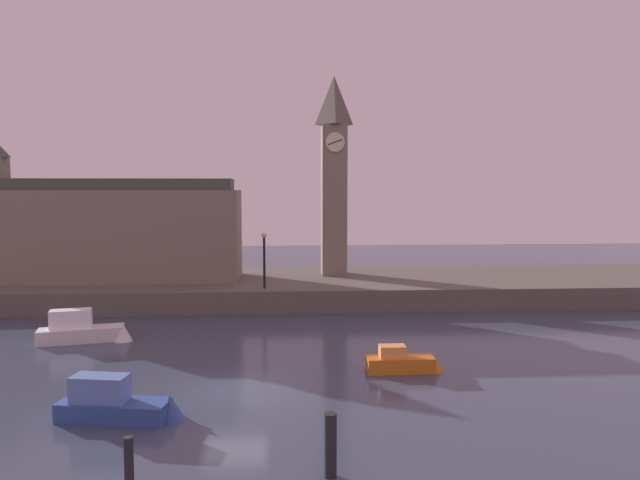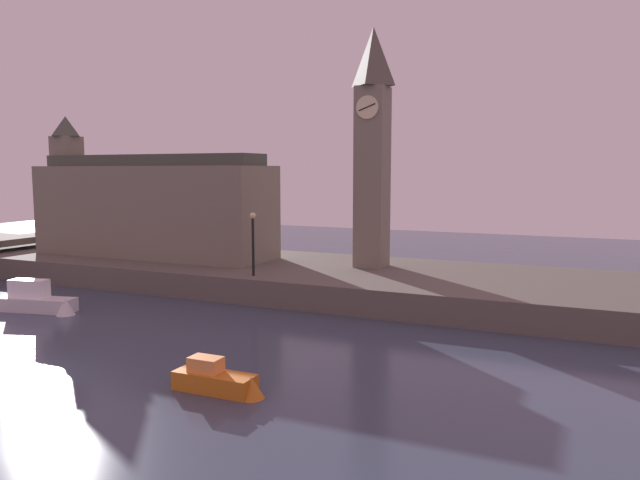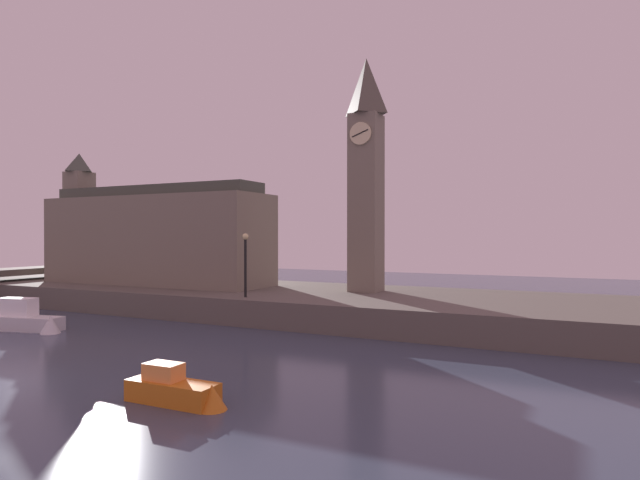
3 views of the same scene
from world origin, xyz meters
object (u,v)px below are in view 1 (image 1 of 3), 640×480
at_px(parliament_hall, 106,231).
at_px(boat_tour_blue, 122,404).
at_px(streetlamp, 264,253).
at_px(boat_ferry_white, 87,330).
at_px(mooring_post_left, 129,468).
at_px(mooring_post_right, 330,445).
at_px(boat_patrol_orange, 406,362).
at_px(clock_tower, 334,172).

bearing_deg(parliament_hall, boat_tour_blue, -72.75).
distance_m(streetlamp, boat_ferry_white, 11.96).
bearing_deg(mooring_post_left, boat_ferry_white, 111.34).
bearing_deg(boat_tour_blue, mooring_post_right, -33.35).
bearing_deg(mooring_post_right, streetlamp, 96.38).
xyz_separation_m(mooring_post_left, boat_ferry_white, (-6.29, 16.11, -0.23)).
bearing_deg(streetlamp, boat_tour_blue, -103.65).
bearing_deg(streetlamp, boat_ferry_white, -141.77).
relative_size(mooring_post_right, boat_patrol_orange, 0.53).
height_order(clock_tower, boat_patrol_orange, clock_tower).
bearing_deg(mooring_post_left, streetlamp, 83.23).
bearing_deg(streetlamp, parliament_hall, 158.67).
bearing_deg(boat_patrol_orange, boat_ferry_white, 158.70).
bearing_deg(boat_patrol_orange, boat_tour_blue, -156.61).
xyz_separation_m(mooring_post_left, boat_patrol_orange, (9.32, 10.02, -0.40)).
relative_size(clock_tower, streetlamp, 4.04).
distance_m(mooring_post_right, boat_tour_blue, 8.22).
relative_size(mooring_post_right, boat_ferry_white, 0.36).
relative_size(streetlamp, boat_patrol_orange, 1.08).
relative_size(clock_tower, parliament_hall, 0.82).
bearing_deg(boat_ferry_white, mooring_post_left, -68.66).
xyz_separation_m(mooring_post_right, boat_ferry_white, (-11.56, 15.32, -0.32)).
bearing_deg(streetlamp, mooring_post_right, -83.62).
height_order(parliament_hall, mooring_post_right, parliament_hall).
height_order(clock_tower, boat_tour_blue, clock_tower).
bearing_deg(parliament_hall, mooring_post_left, -72.85).
bearing_deg(boat_ferry_white, boat_patrol_orange, -21.30).
bearing_deg(streetlamp, mooring_post_left, -96.77).
height_order(parliament_hall, boat_tour_blue, parliament_hall).
bearing_deg(parliament_hall, streetlamp, -21.33).
distance_m(boat_ferry_white, boat_tour_blue, 11.78).
height_order(parliament_hall, streetlamp, parliament_hall).
xyz_separation_m(streetlamp, mooring_post_left, (-2.76, -23.23, -3.00)).
bearing_deg(mooring_post_right, boat_patrol_orange, 66.33).
height_order(parliament_hall, boat_ferry_white, parliament_hall).
distance_m(mooring_post_left, mooring_post_right, 5.33).
distance_m(clock_tower, mooring_post_right, 29.83).
relative_size(clock_tower, boat_tour_blue, 3.27).
height_order(clock_tower, mooring_post_right, clock_tower).
relative_size(mooring_post_left, boat_ferry_white, 0.32).
bearing_deg(parliament_hall, boat_ferry_white, -79.01).
xyz_separation_m(parliament_hall, boat_ferry_white, (2.24, -11.54, -4.43)).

